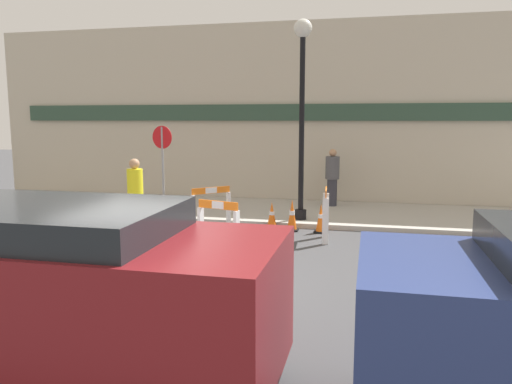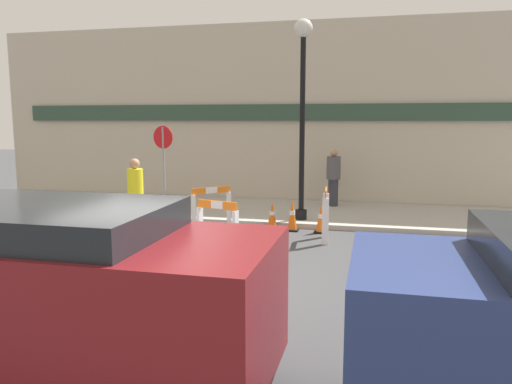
% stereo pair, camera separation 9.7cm
% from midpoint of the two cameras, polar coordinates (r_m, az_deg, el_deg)
% --- Properties ---
extents(ground_plane, '(60.00, 60.00, 0.00)m').
position_cam_midpoint_polar(ground_plane, '(8.28, -11.74, -10.12)').
color(ground_plane, '#424244').
extents(sidewalk_slab, '(18.00, 3.55, 0.12)m').
position_cam_midpoint_polar(sidewalk_slab, '(14.04, -1.08, -2.08)').
color(sidewalk_slab, '#ADA89E').
rests_on(sidewalk_slab, ground_plane).
extents(storefront_facade, '(18.00, 0.22, 5.50)m').
position_cam_midpoint_polar(storefront_facade, '(15.61, 0.54, 8.90)').
color(storefront_facade, '#BCB29E').
rests_on(storefront_facade, ground_plane).
extents(streetlamp_post, '(0.44, 0.44, 4.83)m').
position_cam_midpoint_polar(streetlamp_post, '(12.30, 5.07, 11.30)').
color(streetlamp_post, black).
rests_on(streetlamp_post, sidewalk_slab).
extents(stop_sign, '(0.59, 0.15, 2.31)m').
position_cam_midpoint_polar(stop_sign, '(13.41, -10.83, 4.19)').
color(stop_sign, gray).
rests_on(stop_sign, sidewalk_slab).
extents(barricade_0, '(0.19, 0.75, 1.13)m').
position_cam_midpoint_polar(barricade_0, '(10.79, 7.71, -2.43)').
color(barricade_0, white).
rests_on(barricade_0, ground_plane).
extents(barricade_1, '(0.81, 0.78, 1.00)m').
position_cam_midpoint_polar(barricade_1, '(11.94, -5.37, -1.56)').
color(barricade_1, white).
rests_on(barricade_1, ground_plane).
extents(barricade_2, '(0.84, 0.35, 1.13)m').
position_cam_midpoint_polar(barricade_2, '(9.17, -4.63, -4.24)').
color(barricade_2, white).
rests_on(barricade_2, ground_plane).
extents(traffic_cone_0, '(0.30, 0.30, 0.63)m').
position_cam_midpoint_polar(traffic_cone_0, '(11.97, 1.59, -2.71)').
color(traffic_cone_0, black).
rests_on(traffic_cone_0, ground_plane).
extents(traffic_cone_1, '(0.30, 0.30, 0.74)m').
position_cam_midpoint_polar(traffic_cone_1, '(11.71, 3.91, -2.71)').
color(traffic_cone_1, black).
rests_on(traffic_cone_1, ground_plane).
extents(traffic_cone_2, '(0.30, 0.30, 0.68)m').
position_cam_midpoint_polar(traffic_cone_2, '(11.58, 7.18, -3.05)').
color(traffic_cone_2, black).
rests_on(traffic_cone_2, ground_plane).
extents(person_worker, '(0.37, 0.37, 1.75)m').
position_cam_midpoint_polar(person_worker, '(11.26, -13.85, -0.35)').
color(person_worker, '#33333D').
rests_on(person_worker, ground_plane).
extents(person_pedestrian, '(0.49, 0.49, 1.64)m').
position_cam_midpoint_polar(person_pedestrian, '(14.45, 8.53, 1.84)').
color(person_pedestrian, '#33333D').
rests_on(person_pedestrian, sidewalk_slab).
extents(parked_car_1, '(4.50, 1.92, 1.82)m').
position_cam_midpoint_polar(parked_car_1, '(5.23, -23.50, -9.95)').
color(parked_car_1, maroon).
rests_on(parked_car_1, ground_plane).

